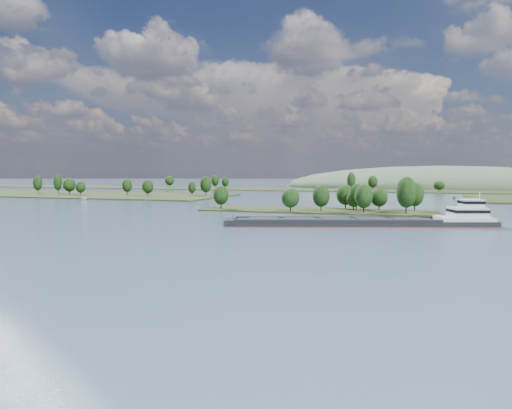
% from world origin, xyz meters
% --- Properties ---
extents(ground, '(1800.00, 1800.00, 0.00)m').
position_xyz_m(ground, '(0.00, 120.00, 0.00)').
color(ground, '#3C4E68').
rests_on(ground, ground).
extents(tree_island, '(100.00, 30.65, 15.95)m').
position_xyz_m(tree_island, '(8.05, 179.02, 4.12)').
color(tree_island, black).
rests_on(tree_island, ground).
extents(left_bank, '(300.00, 80.00, 15.61)m').
position_xyz_m(left_bank, '(-228.17, 260.10, 1.02)').
color(left_bank, black).
rests_on(left_bank, ground).
extents(back_shoreline, '(900.00, 60.00, 16.65)m').
position_xyz_m(back_shoreline, '(7.41, 399.77, 0.72)').
color(back_shoreline, black).
rests_on(back_shoreline, ground).
extents(hill_west, '(320.00, 160.00, 44.00)m').
position_xyz_m(hill_west, '(60.00, 500.00, 0.00)').
color(hill_west, '#3D5238').
rests_on(hill_west, ground).
extents(cargo_barge, '(85.72, 35.69, 11.72)m').
position_xyz_m(cargo_barge, '(29.77, 131.44, 1.48)').
color(cargo_barge, black).
rests_on(cargo_barge, ground).
extents(motorboat, '(5.65, 3.18, 2.06)m').
position_xyz_m(motorboat, '(-148.30, 215.40, 1.03)').
color(motorboat, silver).
rests_on(motorboat, ground).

